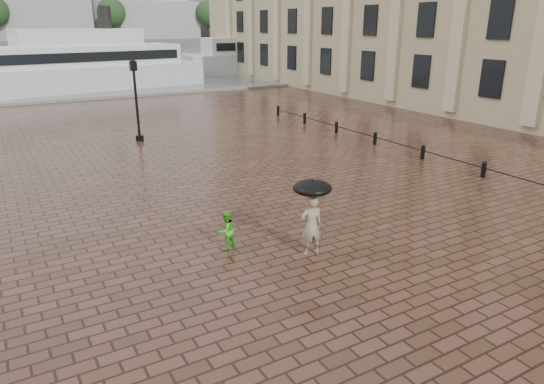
{
  "coord_description": "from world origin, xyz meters",
  "views": [
    {
      "loc": [
        -4.02,
        -13.36,
        6.31
      ],
      "look_at": [
        3.04,
        -1.11,
        1.4
      ],
      "focal_mm": 32.0,
      "sensor_mm": 36.0,
      "label": 1
    }
  ],
  "objects_px": {
    "child_pedestrian": "(226,230)",
    "ferry_near": "(82,65)",
    "adult_pedestrian": "(311,226)",
    "ferry_far": "(280,52)"
  },
  "relations": [
    {
      "from": "ferry_near",
      "to": "adult_pedestrian",
      "type": "bearing_deg",
      "value": -99.81
    },
    {
      "from": "child_pedestrian",
      "to": "ferry_near",
      "type": "height_order",
      "value": "ferry_near"
    },
    {
      "from": "child_pedestrian",
      "to": "ferry_near",
      "type": "distance_m",
      "value": 41.05
    },
    {
      "from": "child_pedestrian",
      "to": "ferry_far",
      "type": "height_order",
      "value": "ferry_far"
    },
    {
      "from": "adult_pedestrian",
      "to": "child_pedestrian",
      "type": "relative_size",
      "value": 1.5
    },
    {
      "from": "adult_pedestrian",
      "to": "ferry_far",
      "type": "xyz_separation_m",
      "value": [
        28.54,
        49.4,
        1.7
      ]
    },
    {
      "from": "adult_pedestrian",
      "to": "ferry_far",
      "type": "bearing_deg",
      "value": -109.14
    },
    {
      "from": "adult_pedestrian",
      "to": "child_pedestrian",
      "type": "distance_m",
      "value": 2.51
    },
    {
      "from": "ferry_near",
      "to": "ferry_far",
      "type": "distance_m",
      "value": 28.27
    },
    {
      "from": "adult_pedestrian",
      "to": "ferry_near",
      "type": "xyz_separation_m",
      "value": [
        1.14,
        42.44,
        1.52
      ]
    }
  ]
}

